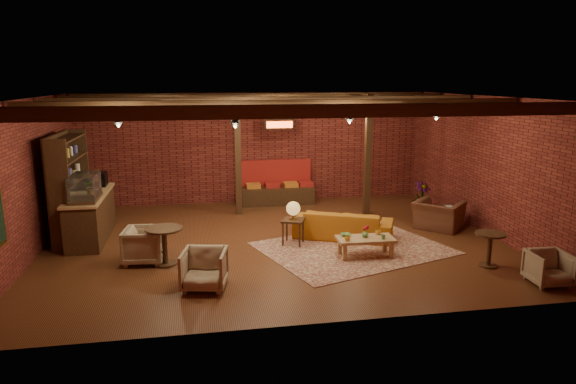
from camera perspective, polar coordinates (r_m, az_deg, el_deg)
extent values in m
plane|color=#37190D|center=(11.59, -1.39, -5.55)|extent=(10.00, 10.00, 0.00)
cube|color=black|center=(11.02, -1.48, 10.47)|extent=(10.00, 8.00, 0.02)
cube|color=maroon|center=(15.11, -3.76, 4.92)|extent=(10.00, 0.02, 3.20)
cube|color=maroon|center=(7.37, 3.33, -3.22)|extent=(10.00, 0.02, 3.20)
cube|color=maroon|center=(11.56, -26.75, 1.23)|extent=(0.02, 8.00, 3.20)
cube|color=maroon|center=(12.93, 21.07, 2.81)|extent=(0.02, 8.00, 3.20)
cylinder|color=black|center=(12.62, -2.59, 9.13)|extent=(9.60, 0.12, 0.12)
cube|color=black|center=(13.68, -5.60, 4.08)|extent=(0.16, 0.16, 3.20)
cube|color=black|center=(13.79, 8.87, 4.06)|extent=(0.16, 0.16, 3.20)
imported|color=#337F33|center=(12.54, -20.69, 0.79)|extent=(0.35, 0.39, 0.30)
cube|color=#FF4E19|center=(14.23, -0.97, 7.51)|extent=(0.86, 0.06, 0.30)
cube|color=maroon|center=(11.23, 7.25, -6.21)|extent=(4.45, 3.90, 0.01)
imported|color=#AB6117|center=(11.83, 6.15, -3.59)|extent=(2.38, 1.71, 0.65)
cube|color=#A16E4B|center=(10.67, 8.61, -5.19)|extent=(1.19, 0.62, 0.06)
cube|color=#A16E4B|center=(10.42, 6.33, -6.74)|extent=(0.07, 0.07, 0.35)
cube|color=#A16E4B|center=(10.70, 11.41, -6.39)|extent=(0.07, 0.07, 0.35)
cube|color=#A16E4B|center=(10.79, 5.77, -6.03)|extent=(0.07, 0.07, 0.35)
cube|color=#A16E4B|center=(11.06, 10.69, -5.72)|extent=(0.07, 0.07, 0.35)
imported|color=gold|center=(10.40, 6.62, -5.16)|extent=(0.12, 0.12, 0.09)
imported|color=#4F833B|center=(10.62, 10.55, -4.94)|extent=(0.10, 0.10, 0.09)
imported|color=gold|center=(10.92, 9.99, -4.42)|extent=(0.12, 0.12, 0.09)
imported|color=#4F833B|center=(10.72, 6.41, -4.73)|extent=(0.21, 0.21, 0.05)
imported|color=#4F833B|center=(10.69, 8.56, -4.68)|extent=(0.11, 0.11, 0.11)
sphere|color=#AE1222|center=(10.65, 8.58, -3.94)|extent=(0.10, 0.10, 0.10)
cube|color=black|center=(11.26, 0.58, -3.15)|extent=(0.61, 0.61, 0.04)
cylinder|color=black|center=(11.34, 0.57, -4.55)|extent=(0.04, 0.04, 0.53)
cylinder|color=#A28336|center=(11.25, 0.58, -2.98)|extent=(0.15, 0.15, 0.02)
cylinder|color=#A28336|center=(11.23, 0.58, -2.60)|extent=(0.04, 0.04, 0.22)
sphere|color=gold|center=(11.19, 0.58, -1.84)|extent=(0.31, 0.31, 0.31)
cylinder|color=black|center=(10.27, -13.64, -4.01)|extent=(0.73, 0.73, 0.04)
cylinder|color=black|center=(10.38, -13.53, -5.93)|extent=(0.10, 0.10, 0.71)
cylinder|color=black|center=(10.49, -13.43, -7.76)|extent=(0.44, 0.44, 0.04)
imported|color=beige|center=(10.61, -15.65, -5.53)|extent=(0.79, 0.84, 0.79)
imported|color=beige|center=(9.12, -9.30, -8.26)|extent=(0.87, 0.84, 0.77)
imported|color=brown|center=(12.95, 16.40, -1.98)|extent=(1.23, 1.25, 0.93)
cube|color=black|center=(13.31, 17.19, -1.67)|extent=(0.56, 0.56, 0.04)
cylinder|color=black|center=(13.37, 17.13, -2.66)|extent=(0.04, 0.04, 0.44)
imported|color=black|center=(13.31, 17.20, -1.55)|extent=(0.23, 0.26, 0.02)
cylinder|color=black|center=(10.67, 21.60, -4.35)|extent=(0.58, 0.58, 0.04)
cylinder|color=black|center=(10.76, 21.46, -6.01)|extent=(0.09, 0.09, 0.63)
cylinder|color=black|center=(10.86, 21.32, -7.60)|extent=(0.35, 0.35, 0.04)
imported|color=beige|center=(10.28, 27.01, -7.40)|extent=(0.69, 0.65, 0.67)
imported|color=#4C7F4C|center=(14.07, 14.82, 2.81)|extent=(1.93, 1.93, 2.64)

